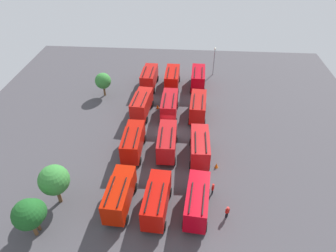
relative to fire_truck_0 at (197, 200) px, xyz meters
The scene contains 22 objects.
ground_plane 15.62m from the fire_truck_0, 16.62° to the left, with size 66.47×66.47×0.00m, color #423F44.
fire_truck_0 is the anchor object (origin of this frame).
fire_truck_1 9.51m from the fire_truck_0, ahead, with size 7.23×2.82×3.88m.
fire_truck_2 19.62m from the fire_truck_0, ahead, with size 7.32×3.08×3.88m.
fire_truck_3 29.71m from the fire_truck_0, ahead, with size 7.27×2.93×3.88m.
fire_truck_4 4.64m from the fire_truck_0, 92.94° to the left, with size 7.34×3.13×3.88m.
fire_truck_5 11.07m from the fire_truck_0, 22.47° to the left, with size 7.22×2.79×3.88m.
fire_truck_6 20.15m from the fire_truck_0, 12.99° to the left, with size 7.23×2.82×3.88m.
fire_truck_7 29.65m from the fire_truck_0, ahead, with size 7.23×2.84×3.88m.
fire_truck_8 9.03m from the fire_truck_0, 88.32° to the left, with size 7.32×3.06×3.88m.
fire_truck_9 13.38m from the fire_truck_0, 42.47° to the left, with size 7.21×2.77×3.88m.
fire_truck_10 21.77m from the fire_truck_0, 25.00° to the left, with size 7.38×3.26×3.88m.
fire_truck_11 30.59m from the fire_truck_0, 17.30° to the left, with size 7.29×2.97×3.88m.
firefighter_0 3.73m from the fire_truck_0, 97.01° to the right, with size 0.43×0.48×1.72m.
firefighter_1 3.81m from the fire_truck_0, 34.15° to the right, with size 0.48×0.37×1.66m.
tree_0 18.17m from the fire_truck_0, 103.53° to the left, with size 3.33×3.33×5.15m.
tree_1 17.91m from the fire_truck_0, 101.68° to the left, with size 2.92×2.92×4.53m.
tree_2 16.64m from the fire_truck_0, 88.60° to the left, with size 3.59×3.59×5.57m.
tree_3 30.67m from the fire_truck_0, 33.92° to the left, with size 2.92×2.92×4.52m.
traffic_cone_0 8.37m from the fire_truck_0, 19.93° to the right, with size 0.51×0.51×0.73m, color #F2600C.
traffic_cone_1 22.90m from the fire_truck_0, 17.24° to the left, with size 0.50×0.50×0.71m, color #F2600C.
lamppost 35.54m from the fire_truck_0, ahead, with size 0.36×0.36×5.95m.
Camera 1 is at (-37.55, -2.73, 29.75)m, focal length 32.43 mm.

